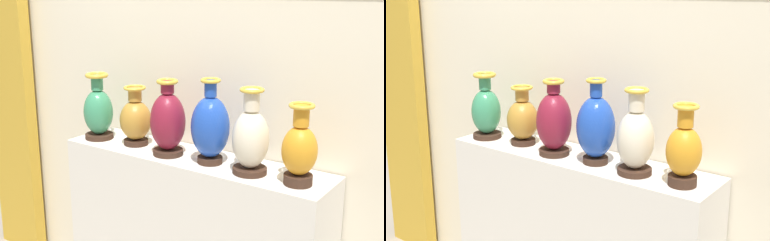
# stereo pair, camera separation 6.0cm
# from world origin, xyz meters

# --- Properties ---
(back_wall) EXTENTS (3.63, 0.14, 2.73)m
(back_wall) POSITION_xyz_m (0.01, 0.22, 1.40)
(back_wall) COLOR beige
(back_wall) RESTS_ON ground_plane
(curtain_gold) EXTENTS (0.39, 0.08, 2.23)m
(curtain_gold) POSITION_xyz_m (-1.56, 0.11, 1.12)
(curtain_gold) COLOR gold
(curtain_gold) RESTS_ON ground_plane
(vase_jade) EXTENTS (0.16, 0.16, 0.36)m
(vase_jade) POSITION_xyz_m (-0.60, -0.04, 1.16)
(vase_jade) COLOR #382319
(vase_jade) RESTS_ON display_shelf
(vase_ochre) EXTENTS (0.17, 0.17, 0.31)m
(vase_ochre) POSITION_xyz_m (-0.36, -0.01, 1.14)
(vase_ochre) COLOR #382319
(vase_ochre) RESTS_ON display_shelf
(vase_burgundy) EXTENTS (0.18, 0.18, 0.38)m
(vase_burgundy) POSITION_xyz_m (-0.12, -0.04, 1.17)
(vase_burgundy) COLOR #382319
(vase_burgundy) RESTS_ON display_shelf
(vase_sapphire) EXTENTS (0.18, 0.18, 0.41)m
(vase_sapphire) POSITION_xyz_m (0.12, -0.03, 1.18)
(vase_sapphire) COLOR #382319
(vase_sapphire) RESTS_ON display_shelf
(vase_ivory) EXTENTS (0.17, 0.17, 0.39)m
(vase_ivory) POSITION_xyz_m (0.35, -0.04, 1.17)
(vase_ivory) COLOR #382319
(vase_ivory) RESTS_ON display_shelf
(vase_amber) EXTENTS (0.15, 0.15, 0.35)m
(vase_amber) POSITION_xyz_m (0.58, -0.04, 1.16)
(vase_amber) COLOR #382319
(vase_amber) RESTS_ON display_shelf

